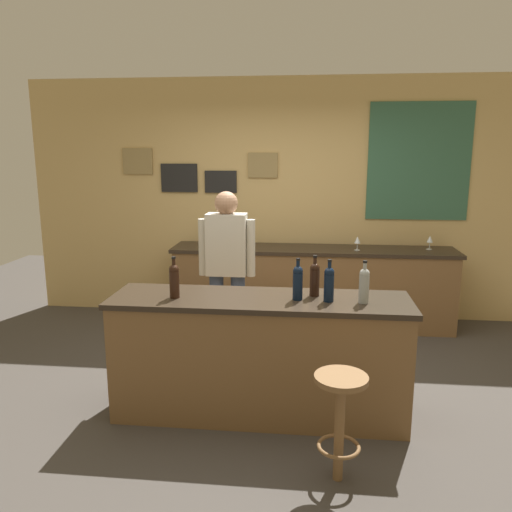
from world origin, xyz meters
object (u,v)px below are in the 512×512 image
bar_stool (340,410)px  wine_bottle_c (315,278)px  wine_bottle_e (364,284)px  wine_glass_c (430,240)px  wine_glass_b (357,240)px  bartender (227,266)px  wine_glass_a (211,235)px  wine_bottle_d (329,283)px  wine_bottle_b (298,281)px  wine_bottle_a (174,280)px

bar_stool → wine_bottle_c: size_ratio=2.22×
wine_bottle_e → wine_glass_c: (0.94, 2.16, -0.05)m
bar_stool → wine_glass_b: 2.79m
wine_bottle_c → wine_glass_b: size_ratio=1.97×
bartender → wine_glass_a: (-0.39, 1.24, 0.07)m
wine_bottle_c → wine_glass_c: wine_bottle_c is taller
wine_bottle_d → wine_glass_c: (1.18, 2.15, -0.05)m
wine_bottle_b → wine_bottle_a: bearing=-177.2°
wine_bottle_e → wine_bottle_c: bearing=157.3°
wine_bottle_a → wine_bottle_b: (0.89, 0.04, 0.00)m
wine_bottle_b → wine_bottle_c: same height
bartender → bar_stool: 1.96m
wine_bottle_a → wine_glass_b: wine_bottle_a is taller
wine_bottle_c → bartender: bearing=134.0°
bar_stool → wine_glass_c: wine_glass_c is taller
wine_glass_a → wine_glass_c: bearing=-0.9°
wine_bottle_c → wine_glass_c: bearing=57.6°
wine_glass_a → wine_glass_b: (1.66, -0.17, 0.00)m
wine_bottle_b → bar_stool: bearing=-68.8°
bartender → wine_glass_a: bearing=107.4°
wine_bottle_c → wine_bottle_d: size_ratio=1.00×
wine_bottle_a → wine_bottle_d: bearing=1.2°
wine_bottle_c → wine_glass_c: size_ratio=1.97×
bartender → bar_stool: bartender is taller
bartender → wine_glass_b: bearing=40.1°
wine_bottle_a → wine_glass_b: (1.50, 2.04, -0.05)m
wine_bottle_e → bar_stool: bearing=-105.1°
bar_stool → wine_bottle_a: size_ratio=2.22×
wine_glass_b → wine_bottle_e: bearing=-93.9°
wine_glass_b → wine_glass_c: bearing=9.6°
wine_glass_c → wine_bottle_c: bearing=-122.4°
wine_bottle_a → wine_bottle_c: 1.03m
wine_bottle_b → wine_bottle_d: (0.22, -0.02, 0.00)m
wine_bottle_e → wine_bottle_a: bearing=-179.4°
wine_glass_a → wine_glass_c: same height
wine_bottle_e → wine_glass_a: bearing=124.6°
wine_glass_a → wine_glass_c: size_ratio=1.00×
bartender → wine_bottle_d: 1.31m
wine_bottle_d → wine_bottle_e: bearing=-2.6°
wine_bottle_c → wine_bottle_e: same height
bartender → wine_bottle_a: 1.01m
wine_glass_c → bartender: bearing=-149.8°
wine_bottle_b → wine_bottle_e: same height
bartender → wine_bottle_d: bartender is taller
wine_bottle_c → wine_glass_a: (-1.18, 2.06, -0.05)m
wine_bottle_a → wine_glass_c: wine_bottle_a is taller
wine_bottle_d → wine_bottle_b: bearing=174.9°
bartender → wine_glass_b: bartender is taller
wine_glass_b → wine_bottle_d: bearing=-100.7°
wine_bottle_d → wine_glass_a: wine_bottle_d is taller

